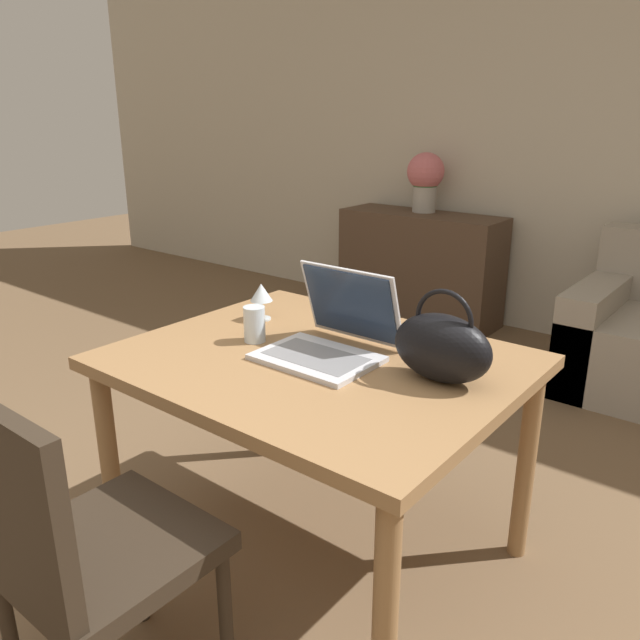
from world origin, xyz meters
name	(u,v)px	position (x,y,z in m)	size (l,w,h in m)	color
wall_back	(626,127)	(0.00, 3.40, 1.35)	(10.00, 0.06, 2.70)	#BCB29E
dining_table	(318,381)	(-0.14, 0.67, 0.64)	(1.19, 0.97, 0.72)	olive
chair	(78,545)	(-0.18, -0.15, 0.51)	(0.44, 0.44, 0.90)	#2D2319
sideboard	(420,267)	(-1.17, 3.11, 0.38)	(1.15, 0.40, 0.77)	#4C3828
laptop	(333,332)	(-0.12, 0.72, 0.79)	(0.35, 0.35, 0.26)	silver
drinking_glass	(254,324)	(-0.38, 0.65, 0.78)	(0.07, 0.07, 0.12)	silver
wine_glass	(261,294)	(-0.52, 0.82, 0.82)	(0.08, 0.08, 0.13)	silver
handbag	(442,347)	(0.24, 0.74, 0.83)	(0.29, 0.15, 0.27)	black
flower_vase	(425,178)	(-1.19, 3.17, 1.00)	(0.26, 0.26, 0.41)	#9E998E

